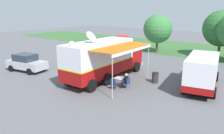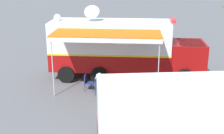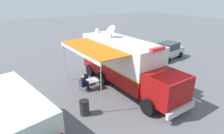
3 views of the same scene
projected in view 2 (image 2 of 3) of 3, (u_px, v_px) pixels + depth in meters
The scene contains 11 objects.
ground_plane at pixel (110, 76), 19.32m from camera, with size 100.00×100.00×0.00m, color #5B5B60.
lot_stripe at pixel (158, 65), 21.57m from camera, with size 0.12×4.80×0.01m, color silver.
command_truck at pixel (122, 47), 18.63m from camera, with size 5.33×9.62×4.53m.
folding_table at pixel (103, 79), 16.96m from camera, with size 0.85×0.85×0.73m.
water_bottle at pixel (104, 77), 16.75m from camera, with size 0.07×0.07×0.22m.
folding_chair_at_table at pixel (99, 87), 16.26m from camera, with size 0.51×0.51×0.87m.
folding_chair_beside_table at pixel (87, 81), 17.02m from camera, with size 0.51×0.51×0.87m.
seated_responder at pixel (100, 83), 16.40m from camera, with size 0.68×0.58×1.25m.
trash_bin at pixel (150, 98), 14.96m from camera, with size 0.57×0.57×0.91m.
support_truck at pixel (183, 115), 11.22m from camera, with size 3.47×7.08×2.70m.
car_behind_truck at pixel (97, 35), 26.84m from camera, with size 4.47×2.63×1.76m.
Camera 2 is at (18.00, 2.64, 6.54)m, focal length 48.95 mm.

